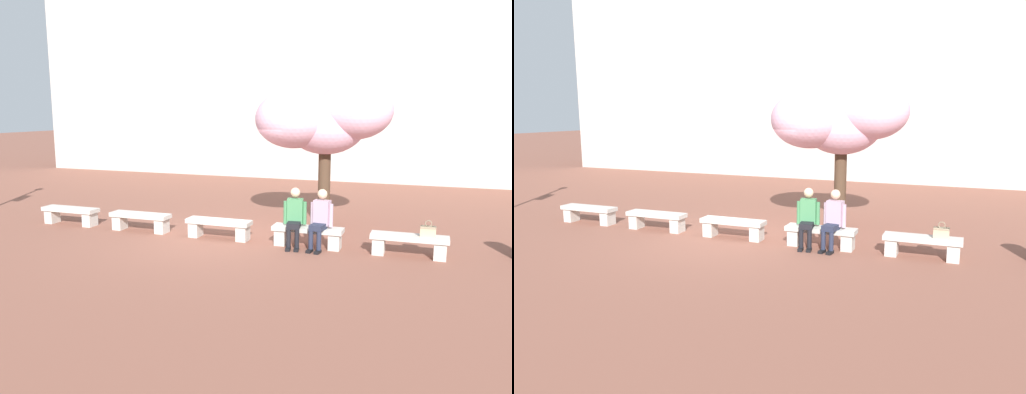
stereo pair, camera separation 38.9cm
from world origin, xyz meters
The scene contains 11 objects.
ground_plane centered at (0.00, 0.00, 0.00)m, with size 100.00×100.00×0.00m, color brown.
building_facade centered at (0.00, 12.39, 4.48)m, with size 28.00×4.00×8.95m, color #B7B2A8.
stone_bench_west_end centered at (-4.25, 0.00, 0.29)m, with size 1.55×0.43×0.45m.
stone_bench_near_west centered at (-2.12, 0.00, 0.29)m, with size 1.55×0.43×0.45m.
stone_bench_center centered at (0.00, 0.00, 0.29)m, with size 1.55×0.43×0.45m.
stone_bench_near_east centered at (2.12, 0.00, 0.29)m, with size 1.55×0.43×0.45m.
stone_bench_east_end centered at (4.25, 0.00, 0.29)m, with size 1.55×0.43×0.45m.
person_seated_left centered at (1.84, -0.05, 0.70)m, with size 0.50×0.72×1.29m.
person_seated_right centered at (2.41, -0.05, 0.70)m, with size 0.51×0.72×1.29m.
handbag centered at (4.60, -0.02, 0.58)m, with size 0.30×0.15×0.34m.
cherry_tree_main centered at (1.95, 1.88, 2.73)m, with size 3.33×2.23×3.63m.
Camera 1 is at (4.71, -10.31, 2.95)m, focal length 35.00 mm.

